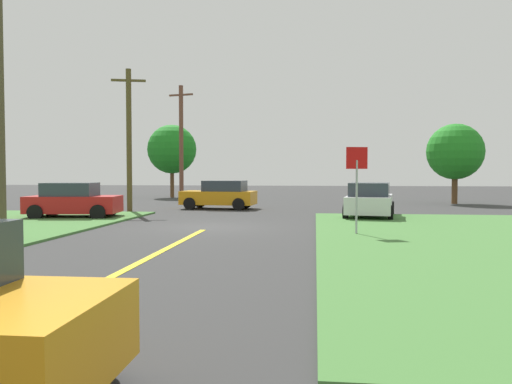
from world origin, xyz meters
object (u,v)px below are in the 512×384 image
pine_tree_center (455,152)px  stop_sign (357,174)px  utility_pole_far (181,142)px  oak_tree_left (172,149)px  car_approaching_junction (220,195)px  car_on_crossroad (370,200)px  utility_pole_mid (129,138)px  parked_car_near_building (73,201)px

pine_tree_center → stop_sign: bearing=-113.6°
utility_pole_far → oak_tree_left: 7.26m
stop_sign → oak_tree_left: bearing=-75.3°
car_approaching_junction → utility_pole_far: 7.66m
oak_tree_left → pine_tree_center: size_ratio=1.14×
stop_sign → oak_tree_left: 27.49m
car_on_crossroad → pine_tree_center: 13.18m
utility_pole_mid → oak_tree_left: 14.99m
oak_tree_left → pine_tree_center: (21.04, -6.10, -0.55)m
parked_car_near_building → utility_pole_mid: bearing=68.8°
car_approaching_junction → pine_tree_center: bearing=-151.2°
stop_sign → car_on_crossroad: stop_sign is taller
car_on_crossroad → pine_tree_center: pine_tree_center is taller
stop_sign → utility_pole_far: bearing=-72.6°
utility_pole_mid → stop_sign: bearing=-39.2°
car_on_crossroad → utility_pole_mid: size_ratio=0.63×
oak_tree_left → stop_sign: bearing=-61.2°
parked_car_near_building → oak_tree_left: (-0.91, 19.10, 3.20)m
utility_pole_mid → car_on_crossroad: bearing=-10.4°
parked_car_near_building → utility_pole_mid: (1.06, 4.23, 3.11)m
utility_pole_far → pine_tree_center: 18.44m
utility_pole_far → pine_tree_center: utility_pole_far is taller
oak_tree_left → utility_pole_far: bearing=-68.8°
parked_car_near_building → car_approaching_junction: 8.61m
stop_sign → pine_tree_center: 19.63m
utility_pole_far → oak_tree_left: bearing=111.2°
car_approaching_junction → utility_pole_mid: (-4.48, -2.37, 3.11)m
utility_pole_mid → utility_pole_far: bearing=85.4°
oak_tree_left → pine_tree_center: oak_tree_left is taller
car_approaching_junction → utility_pole_far: size_ratio=0.53×
utility_pole_mid → utility_pole_far: (0.66, 8.10, 0.24)m
utility_pole_mid → utility_pole_far: 8.13m
utility_pole_mid → pine_tree_center: size_ratio=1.43×
stop_sign → car_approaching_junction: (-6.75, 11.53, -1.23)m
utility_pole_far → oak_tree_left: size_ratio=1.34×
stop_sign → parked_car_near_building: 13.29m
utility_pole_far → oak_tree_left: utility_pole_far is taller
stop_sign → car_approaching_junction: bearing=-73.7°
stop_sign → utility_pole_far: 20.36m
parked_car_near_building → oak_tree_left: bearing=85.6°
pine_tree_center → utility_pole_far: bearing=-177.9°
parked_car_near_building → pine_tree_center: pine_tree_center is taller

